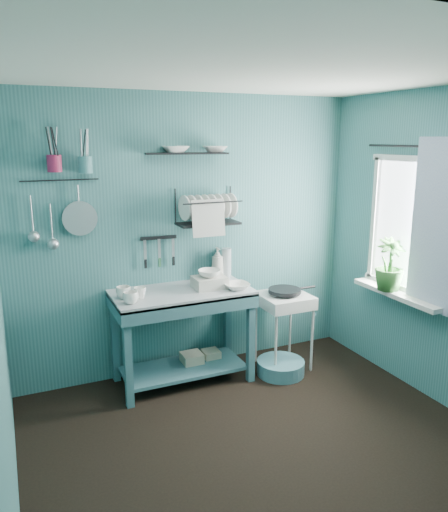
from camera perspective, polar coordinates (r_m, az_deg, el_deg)
name	(u,v)px	position (r m, az deg, el deg)	size (l,w,h in m)	color
floor	(267,450)	(3.74, 4.96, -21.22)	(3.20, 3.20, 0.00)	black
ceiling	(276,70)	(3.10, 5.95, 20.39)	(3.20, 3.20, 0.00)	silver
wall_back	(190,236)	(4.53, -3.94, 2.30)	(3.20, 3.20, 0.00)	#33686A
work_counter	(183,336)	(4.44, -4.74, -9.15)	(1.19, 0.59, 0.84)	#305D66
mug_left	(131,298)	(4.01, -10.61, -4.71)	(0.12, 0.12, 0.10)	white
mug_mid	(140,293)	(4.12, -9.58, -4.18)	(0.10, 0.10, 0.09)	white
mug_right	(124,292)	(4.15, -11.40, -4.10)	(0.12, 0.12, 0.10)	white
wash_tub	(210,282)	(4.35, -1.66, -3.02)	(0.28, 0.22, 0.10)	beige
tub_bowl	(209,273)	(4.33, -1.67, -1.99)	(0.20, 0.20, 0.06)	white
soap_bottle	(217,264)	(4.58, -0.76, -0.87)	(0.12, 0.12, 0.30)	beige
water_bottle	(226,263)	(4.64, 0.28, -0.80)	(0.09, 0.09, 0.28)	#A9B6BC
counter_bowl	(237,286)	(4.32, 1.46, -3.46)	(0.22, 0.22, 0.05)	white
hotplate_stand	(283,331)	(4.76, 6.81, -8.47)	(0.44, 0.44, 0.71)	silver
frying_pan	(285,291)	(4.63, 6.94, -3.96)	(0.30, 0.30, 0.04)	black
knife_strip	(159,238)	(4.40, -7.49, 2.09)	(0.32, 0.02, 0.03)	black
dish_rack	(208,207)	(4.41, -1.83, 5.66)	(0.55, 0.24, 0.32)	black
upper_shelf	(187,153)	(4.33, -4.28, 11.62)	(0.70, 0.18, 0.01)	black
shelf_bowl_left	(176,147)	(4.30, -5.55, 12.28)	(0.23, 0.23, 0.06)	white
shelf_bowl_right	(215,150)	(4.43, -1.05, 11.97)	(0.21, 0.21, 0.05)	white
utensil_cup_magenta	(54,163)	(4.12, -18.82, 9.98)	(0.11, 0.11, 0.13)	#981C42
utensil_cup_teal	(85,165)	(4.15, -15.58, 10.01)	(0.11, 0.11, 0.13)	teal
colander	(80,218)	(4.21, -16.15, 4.16)	(0.28, 0.28, 0.03)	#AEB2B7
ladle_outer	(32,215)	(4.18, -21.12, 4.42)	(0.01, 0.01, 0.30)	#AEB2B7
ladle_inner	(51,223)	(4.20, -19.13, 3.62)	(0.01, 0.01, 0.30)	#AEB2B7
hook_rail	(60,180)	(4.18, -18.24, 8.23)	(0.01, 0.01, 0.60)	black
window_glass	(411,226)	(4.46, 20.55, 3.28)	(1.10, 1.10, 0.00)	white
windowsill	(397,294)	(4.54, 19.17, -4.13)	(0.16, 0.95, 0.04)	silver
curtain	(433,226)	(4.20, 22.81, 3.19)	(1.35, 1.35, 0.00)	silver
curtain_rod	(413,146)	(4.37, 20.83, 11.65)	(0.02, 0.02, 1.05)	black
potted_plant	(389,264)	(4.51, 18.39, -0.91)	(0.26, 0.26, 0.46)	#2A5F26
storage_tin_large	(192,365)	(4.64, -3.69, -12.29)	(0.18, 0.18, 0.22)	#9B9574
storage_tin_small	(211,360)	(4.74, -1.50, -11.84)	(0.15, 0.15, 0.20)	#9B9574
floor_basin	(281,367)	(4.71, 6.48, -12.52)	(0.44, 0.44, 0.13)	teal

